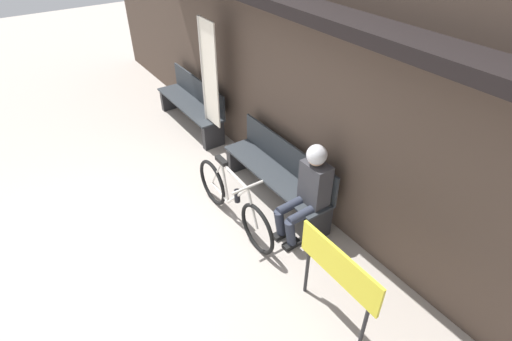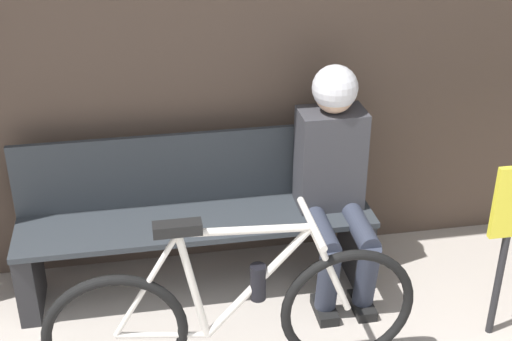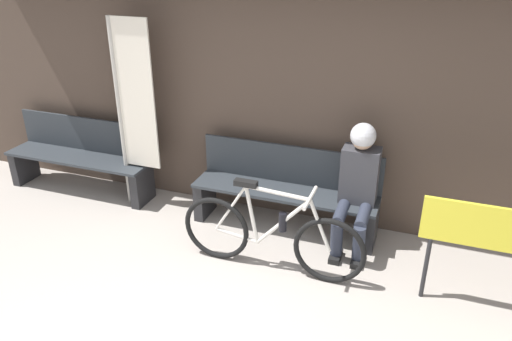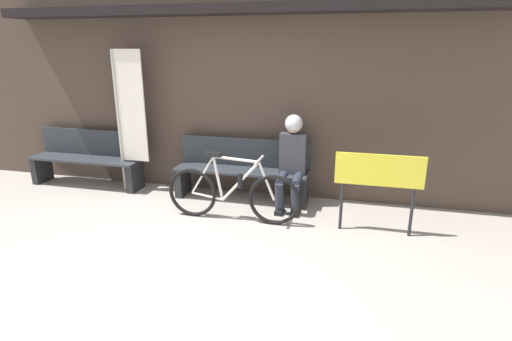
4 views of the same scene
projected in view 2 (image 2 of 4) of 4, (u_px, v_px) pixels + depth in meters
The scene contains 3 objects.
park_bench_near at pixel (196, 220), 3.75m from camera, with size 1.84×0.42×0.84m.
bicycle at pixel (235, 315), 3.13m from camera, with size 1.66×0.40×0.85m.
person_seated at pixel (335, 168), 3.63m from camera, with size 0.34×0.60×1.22m.
Camera 2 is at (-0.14, -1.00, 2.36)m, focal length 50.00 mm.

